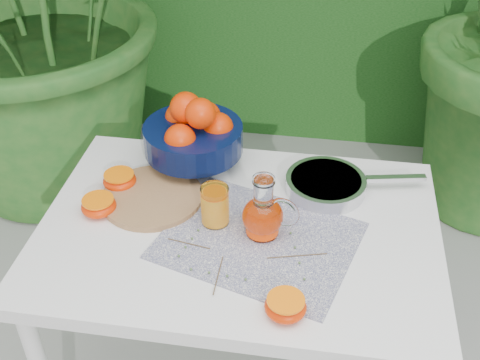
% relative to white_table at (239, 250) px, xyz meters
% --- Properties ---
extents(white_table, '(1.00, 0.70, 0.75)m').
position_rel_white_table_xyz_m(white_table, '(0.00, 0.00, 0.00)').
color(white_table, white).
rests_on(white_table, ground).
extents(placemat, '(0.54, 0.47, 0.00)m').
position_rel_white_table_xyz_m(placemat, '(0.06, -0.05, 0.08)').
color(placemat, '#0C0F45').
rests_on(placemat, white_table).
extents(cutting_board, '(0.33, 0.33, 0.02)m').
position_rel_white_table_xyz_m(cutting_board, '(-0.24, 0.07, 0.09)').
color(cutting_board, '#A27A49').
rests_on(cutting_board, white_table).
extents(fruit_bowl, '(0.35, 0.35, 0.22)m').
position_rel_white_table_xyz_m(fruit_bowl, '(-0.17, 0.26, 0.18)').
color(fruit_bowl, black).
rests_on(fruit_bowl, white_table).
extents(juice_pitcher, '(0.15, 0.12, 0.17)m').
position_rel_white_table_xyz_m(juice_pitcher, '(0.06, -0.02, 0.14)').
color(juice_pitcher, white).
rests_on(juice_pitcher, white_table).
extents(juice_tumbler, '(0.08, 0.08, 0.10)m').
position_rel_white_table_xyz_m(juice_tumbler, '(-0.06, 0.00, 0.14)').
color(juice_tumbler, white).
rests_on(juice_tumbler, white_table).
extents(saute_pan, '(0.39, 0.25, 0.04)m').
position_rel_white_table_xyz_m(saute_pan, '(0.21, 0.18, 0.10)').
color(saute_pan, silver).
rests_on(saute_pan, white_table).
extents(orange_halves, '(0.62, 0.49, 0.04)m').
position_rel_white_table_xyz_m(orange_halves, '(-0.19, -0.05, 0.10)').
color(orange_halves, '#E23B02').
rests_on(orange_halves, white_table).
extents(thyme_sprigs, '(0.39, 0.23, 0.01)m').
position_rel_white_table_xyz_m(thyme_sprigs, '(0.01, -0.12, 0.09)').
color(thyme_sprigs, brown).
rests_on(thyme_sprigs, white_table).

